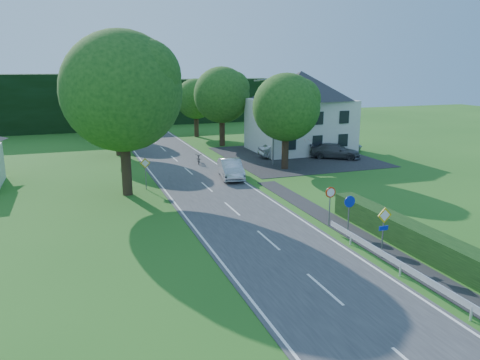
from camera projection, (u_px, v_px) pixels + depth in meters
name	position (u px, v px, depth m)	size (l,w,h in m)	color
road	(223.00, 201.00, 32.46)	(7.00, 80.00, 0.04)	#373739
parking_pad	(295.00, 156.00, 48.29)	(14.00, 16.00, 0.04)	black
line_edge_left	(177.00, 205.00, 31.38)	(0.12, 80.00, 0.01)	white
line_edge_right	(266.00, 196.00, 33.52)	(0.12, 80.00, 0.01)	white
line_centre	(223.00, 201.00, 32.45)	(0.12, 80.00, 0.01)	white
tree_main	(123.00, 115.00, 32.75)	(9.40, 9.40, 11.64)	#184414
tree_left_far	(117.00, 114.00, 48.06)	(7.00, 7.00, 8.58)	#184414
tree_right_far	(222.00, 107.00, 53.78)	(7.40, 7.40, 9.09)	#184414
tree_left_back	(112.00, 107.00, 59.24)	(6.60, 6.60, 8.07)	#184414
tree_right_back	(196.00, 108.00, 60.94)	(6.20, 6.20, 7.56)	#184414
tree_right_mid	(286.00, 122.00, 41.55)	(7.00, 7.00, 8.58)	#184414
treeline_right	(183.00, 101.00, 76.28)	(30.00, 5.00, 7.00)	black
house_white	(300.00, 111.00, 50.64)	(10.60, 8.40, 8.60)	silver
streetlight	(272.00, 118.00, 43.19)	(2.03, 0.18, 8.00)	slate
sign_priority_right	(384.00, 223.00, 22.47)	(0.78, 0.09, 2.59)	slate
sign_roundabout	(349.00, 208.00, 25.24)	(0.64, 0.08, 2.37)	slate
sign_speed_limit	(330.00, 197.00, 27.04)	(0.64, 0.11, 2.37)	slate
sign_priority_left	(145.00, 167.00, 35.12)	(0.78, 0.09, 2.44)	slate
moving_car	(231.00, 169.00, 38.82)	(1.68, 4.80, 1.58)	#B9BABF
motorcycle	(199.00, 158.00, 44.63)	(0.67, 1.92, 1.01)	black
parked_car_silver_a	(281.00, 150.00, 47.52)	(1.54, 4.42, 1.46)	#9FA0A4
parked_car_grey	(335.00, 151.00, 47.21)	(2.03, 5.00, 1.45)	#4A4B4F
parked_car_silver_b	(340.00, 145.00, 51.01)	(2.22, 4.81, 1.34)	silver
parasol	(303.00, 147.00, 47.91)	(2.25, 2.29, 2.06)	red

